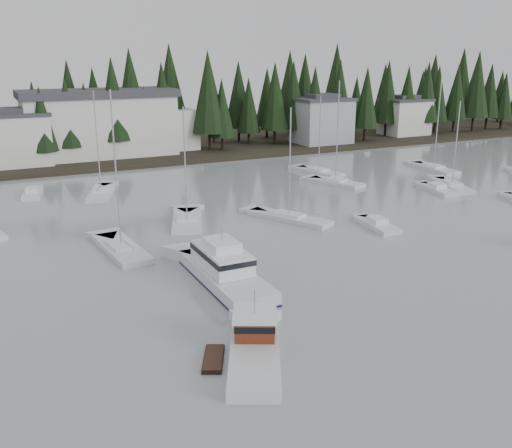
{
  "coord_description": "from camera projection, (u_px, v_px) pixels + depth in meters",
  "views": [
    {
      "loc": [
        -23.82,
        -15.3,
        17.05
      ],
      "look_at": [
        -2.42,
        28.25,
        2.5
      ],
      "focal_mm": 40.0,
      "sensor_mm": 36.0,
      "label": 1
    }
  ],
  "objects": [
    {
      "name": "far_shore_land",
      "position": [
        112.0,
        144.0,
        111.5
      ],
      "size": [
        240.0,
        54.0,
        1.0
      ],
      "primitive_type": "cube",
      "color": "black",
      "rests_on": "ground"
    },
    {
      "name": "conifer_treeline",
      "position": [
        126.0,
        153.0,
        102.04
      ],
      "size": [
        200.0,
        22.0,
        20.0
      ],
      "primitive_type": null,
      "color": "black",
      "rests_on": "ground"
    },
    {
      "name": "house_west",
      "position": [
        18.0,
        138.0,
        87.09
      ],
      "size": [
        9.54,
        7.42,
        8.75
      ],
      "color": "silver",
      "rests_on": "ground"
    },
    {
      "name": "house_east_a",
      "position": [
        322.0,
        120.0,
        108.96
      ],
      "size": [
        10.6,
        8.48,
        9.25
      ],
      "color": "#999EA0",
      "rests_on": "ground"
    },
    {
      "name": "house_east_b",
      "position": [
        405.0,
        116.0,
        120.12
      ],
      "size": [
        9.54,
        7.42,
        8.25
      ],
      "color": "silver",
      "rests_on": "ground"
    },
    {
      "name": "harbor_inn",
      "position": [
        112.0,
        123.0,
        95.99
      ],
      "size": [
        29.5,
        11.5,
        10.9
      ],
      "color": "silver",
      "rests_on": "ground"
    },
    {
      "name": "lobster_boat_brown",
      "position": [
        253.0,
        350.0,
        33.21
      ],
      "size": [
        6.51,
        8.94,
        4.23
      ],
      "rotation": [
        0.0,
        0.0,
        1.11
      ],
      "color": "silver",
      "rests_on": "ground"
    },
    {
      "name": "cabin_cruiser_center",
      "position": [
        224.0,
        272.0,
        44.24
      ],
      "size": [
        3.7,
        11.78,
        5.06
      ],
      "rotation": [
        0.0,
        0.0,
        1.57
      ],
      "color": "silver",
      "rests_on": "ground"
    },
    {
      "name": "sailboat_1",
      "position": [
        289.0,
        219.0,
        60.84
      ],
      "size": [
        6.42,
        9.78,
        12.38
      ],
      "rotation": [
        0.0,
        0.0,
        2.03
      ],
      "color": "silver",
      "rests_on": "ground"
    },
    {
      "name": "sailboat_2",
      "position": [
        122.0,
        250.0,
        51.19
      ],
      "size": [
        3.61,
        9.45,
        14.75
      ],
      "rotation": [
        0.0,
        0.0,
        1.66
      ],
      "color": "silver",
      "rests_on": "ground"
    },
    {
      "name": "sailboat_4",
      "position": [
        434.0,
        169.0,
        87.04
      ],
      "size": [
        3.47,
        9.53,
        14.36
      ],
      "rotation": [
        0.0,
        0.0,
        1.49
      ],
      "color": "silver",
      "rests_on": "ground"
    },
    {
      "name": "sailboat_5",
      "position": [
        187.0,
        222.0,
        59.82
      ],
      "size": [
        5.73,
        9.15,
        12.55
      ],
      "rotation": [
        0.0,
        0.0,
        1.23
      ],
      "color": "silver",
      "rests_on": "ground"
    },
    {
      "name": "sailboat_6",
      "position": [
        335.0,
        183.0,
        77.46
      ],
      "size": [
        5.44,
        8.44,
        14.26
      ],
      "rotation": [
        0.0,
        0.0,
        1.95
      ],
      "color": "silver",
      "rests_on": "ground"
    },
    {
      "name": "sailboat_8",
      "position": [
        101.0,
        194.0,
        71.87
      ],
      "size": [
        5.47,
        9.49,
        13.32
      ],
      "rotation": [
        0.0,
        0.0,
        1.24
      ],
      "color": "silver",
      "rests_on": "ground"
    },
    {
      "name": "sailboat_9",
      "position": [
        452.0,
        187.0,
        75.58
      ],
      "size": [
        5.52,
        9.43,
        11.79
      ],
      "rotation": [
        0.0,
        0.0,
        1.21
      ],
      "color": "silver",
      "rests_on": "ground"
    },
    {
      "name": "sailboat_10",
      "position": [
        318.0,
        173.0,
        84.53
      ],
      "size": [
        4.22,
        8.89,
        11.8
      ],
      "rotation": [
        0.0,
        0.0,
        1.77
      ],
      "color": "silver",
      "rests_on": "ground"
    },
    {
      "name": "runabout_1",
      "position": [
        377.0,
        226.0,
        58.27
      ],
      "size": [
        2.91,
        6.37,
        1.42
      ],
      "rotation": [
        0.0,
        0.0,
        1.45
      ],
      "color": "silver",
      "rests_on": "ground"
    },
    {
      "name": "runabout_3",
      "position": [
        33.0,
        195.0,
        71.19
      ],
      "size": [
        3.21,
        6.41,
        1.42
      ],
      "rotation": [
        0.0,
        0.0,
        1.4
      ],
      "color": "silver",
      "rests_on": "ground"
    },
    {
      "name": "runabout_4",
      "position": [
        437.0,
        190.0,
        73.56
      ],
      "size": [
        3.42,
        7.23,
        1.42
      ],
      "rotation": [
        0.0,
        0.0,
        1.39
      ],
      "color": "silver",
      "rests_on": "ground"
    }
  ]
}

